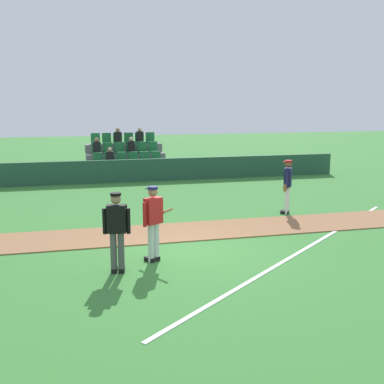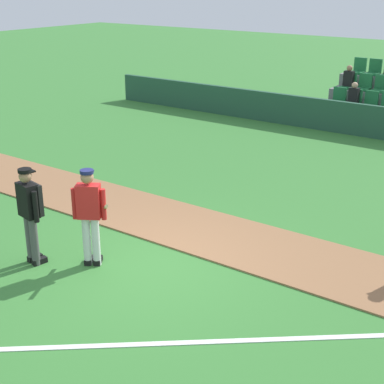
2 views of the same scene
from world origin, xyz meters
TOP-DOWN VIEW (x-y plane):
  - ground_plane at (0.00, 0.00)m, footprint 80.00×80.00m
  - infield_dirt_path at (0.00, 1.78)m, footprint 28.00×1.96m
  - foul_line_chalk at (3.00, -0.50)m, footprint 9.37×7.66m
  - dugout_fence at (0.00, 10.69)m, footprint 20.00×0.16m
  - stadium_bleachers at (-0.01, 12.57)m, footprint 3.90×2.95m
  - batter_red_jersey at (-0.84, -0.49)m, footprint 0.74×0.70m
  - umpire_home_plate at (-1.72, -1.05)m, footprint 0.58×0.36m
  - runner_navy_jersey at (4.18, 3.17)m, footprint 0.49×0.58m

SIDE VIEW (x-z plane):
  - ground_plane at x=0.00m, z-range 0.00..0.00m
  - foul_line_chalk at x=3.00m, z-range 0.00..0.01m
  - infield_dirt_path at x=0.00m, z-range 0.00..0.03m
  - dugout_fence at x=0.00m, z-range 0.00..1.02m
  - stadium_bleachers at x=-0.01m, z-range -0.52..1.78m
  - runner_navy_jersey at x=4.18m, z-range 0.08..1.84m
  - batter_red_jersey at x=-0.84m, z-range 0.09..1.85m
  - umpire_home_plate at x=-1.72m, z-range 0.12..1.88m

